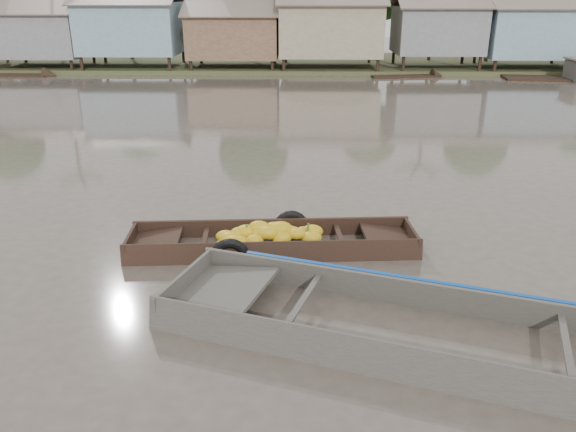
{
  "coord_description": "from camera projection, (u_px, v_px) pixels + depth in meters",
  "views": [
    {
      "loc": [
        0.57,
        -9.14,
        4.88
      ],
      "look_at": [
        0.36,
        1.08,
        0.8
      ],
      "focal_mm": 35.0,
      "sensor_mm": 36.0,
      "label": 1
    }
  ],
  "objects": [
    {
      "name": "banana_boat",
      "position": [
        268.0,
        241.0,
        11.42
      ],
      "size": [
        5.92,
        1.79,
        0.82
      ],
      "rotation": [
        0.0,
        0.0,
        0.07
      ],
      "color": "black",
      "rests_on": "ground"
    },
    {
      "name": "distant_boats",
      "position": [
        570.0,
        78.0,
        32.4
      ],
      "size": [
        47.57,
        15.48,
        1.38
      ],
      "color": "black",
      "rests_on": "ground"
    },
    {
      "name": "viewer_boat",
      "position": [
        425.0,
        338.0,
        8.37
      ],
      "size": [
        8.41,
        4.6,
        0.66
      ],
      "rotation": [
        0.0,
        0.0,
        -0.32
      ],
      "color": "#3C3833",
      "rests_on": "ground"
    },
    {
      "name": "ground",
      "position": [
        267.0,
        278.0,
        10.31
      ],
      "size": [
        120.0,
        120.0,
        0.0
      ],
      "primitive_type": "plane",
      "color": "#4A4139",
      "rests_on": "ground"
    },
    {
      "name": "riverbank",
      "position": [
        336.0,
        21.0,
        38.69
      ],
      "size": [
        120.0,
        12.47,
        10.22
      ],
      "color": "#384723",
      "rests_on": "ground"
    }
  ]
}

